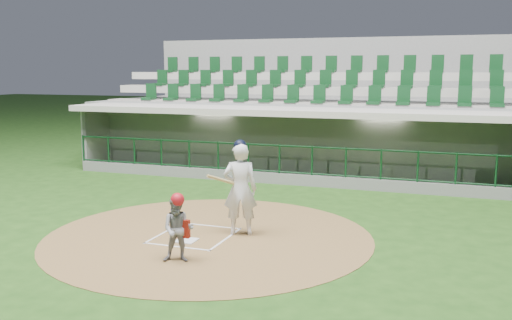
{
  "coord_description": "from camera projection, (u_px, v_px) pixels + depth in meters",
  "views": [
    {
      "loc": [
        5.39,
        -11.29,
        3.63
      ],
      "look_at": [
        0.4,
        2.6,
        1.3
      ],
      "focal_mm": 40.0,
      "sensor_mm": 36.0,
      "label": 1
    }
  ],
  "objects": [
    {
      "name": "ground",
      "position": [
        200.0,
        233.0,
        12.86
      ],
      "size": [
        120.0,
        120.0,
        0.0
      ],
      "primitive_type": "plane",
      "color": "#1C4112",
      "rests_on": "ground"
    },
    {
      "name": "dirt_circle",
      "position": [
        209.0,
        236.0,
        12.57
      ],
      "size": [
        7.2,
        7.2,
        0.01
      ],
      "primitive_type": "cylinder",
      "color": "brown",
      "rests_on": "ground"
    },
    {
      "name": "home_plate",
      "position": [
        186.0,
        240.0,
        12.21
      ],
      "size": [
        0.43,
        0.43,
        0.02
      ],
      "primitive_type": "cube",
      "color": "silver",
      "rests_on": "dirt_circle"
    },
    {
      "name": "batter_box_chalk",
      "position": [
        195.0,
        236.0,
        12.58
      ],
      "size": [
        1.55,
        1.8,
        0.01
      ],
      "color": "silver",
      "rests_on": "ground"
    },
    {
      "name": "dugout_structure",
      "position": [
        297.0,
        147.0,
        19.99
      ],
      "size": [
        16.4,
        3.7,
        3.0
      ],
      "color": "slate",
      "rests_on": "ground"
    },
    {
      "name": "seating_deck",
      "position": [
        317.0,
        126.0,
        22.78
      ],
      "size": [
        17.0,
        6.72,
        5.15
      ],
      "color": "gray",
      "rests_on": "ground"
    },
    {
      "name": "batter",
      "position": [
        240.0,
        188.0,
        12.55
      ],
      "size": [
        0.97,
        0.99,
        2.13
      ],
      "color": "silver",
      "rests_on": "dirt_circle"
    },
    {
      "name": "catcher",
      "position": [
        178.0,
        228.0,
        10.81
      ],
      "size": [
        0.73,
        0.65,
        1.34
      ],
      "color": "gray",
      "rests_on": "dirt_circle"
    }
  ]
}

